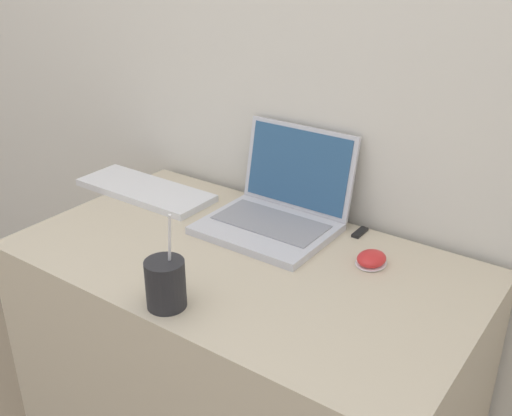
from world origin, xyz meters
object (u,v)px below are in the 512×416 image
at_px(usb_stick, 360,232).
at_px(laptop, 278,207).
at_px(computer_mouse, 371,259).
at_px(drink_cup, 166,283).
at_px(external_keyboard, 145,190).

bearing_deg(usb_stick, laptop, -158.04).
xyz_separation_m(laptop, computer_mouse, (0.29, -0.04, -0.04)).
bearing_deg(usb_stick, computer_mouse, -53.77).
bearing_deg(drink_cup, laptop, 92.63).
xyz_separation_m(external_keyboard, usb_stick, (0.64, 0.14, -0.01)).
bearing_deg(external_keyboard, drink_cup, -40.62).
height_order(external_keyboard, usb_stick, external_keyboard).
xyz_separation_m(laptop, usb_stick, (0.20, 0.08, -0.05)).
height_order(drink_cup, usb_stick, drink_cup).
relative_size(drink_cup, computer_mouse, 2.62).
xyz_separation_m(laptop, external_keyboard, (-0.44, -0.05, -0.04)).
xyz_separation_m(computer_mouse, usb_stick, (-0.09, 0.12, -0.01)).
bearing_deg(drink_cup, usb_stick, 71.01).
height_order(laptop, computer_mouse, laptop).
bearing_deg(external_keyboard, computer_mouse, 0.87).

